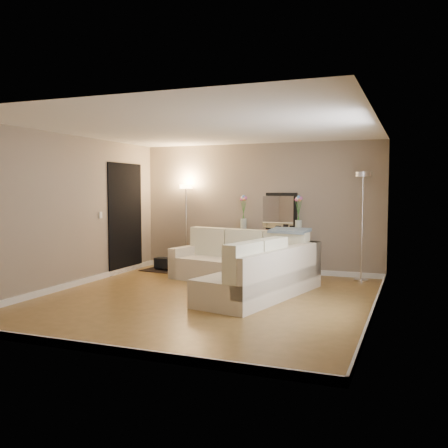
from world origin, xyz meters
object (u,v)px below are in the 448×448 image
(sectional_sofa, at_px, (247,268))
(floor_lamp_unlit, at_px, (363,204))
(console_table, at_px, (266,249))
(floor_lamp_lit, at_px, (186,209))

(sectional_sofa, height_order, floor_lamp_unlit, floor_lamp_unlit)
(console_table, bearing_deg, sectional_sofa, -85.60)
(sectional_sofa, xyz_separation_m, floor_lamp_unlit, (1.75, 1.39, 1.06))
(sectional_sofa, distance_m, floor_lamp_unlit, 2.47)
(sectional_sofa, bearing_deg, floor_lamp_unlit, 38.41)
(console_table, distance_m, floor_lamp_unlit, 2.10)
(sectional_sofa, distance_m, console_table, 1.59)
(sectional_sofa, bearing_deg, floor_lamp_lit, 140.29)
(console_table, bearing_deg, floor_lamp_lit, -179.36)
(console_table, xyz_separation_m, floor_lamp_unlit, (1.87, -0.19, 0.93))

